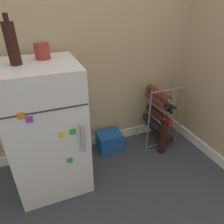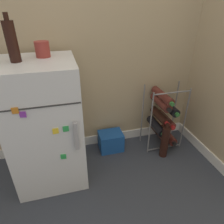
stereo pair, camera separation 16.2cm
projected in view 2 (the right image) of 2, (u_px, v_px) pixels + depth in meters
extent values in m
plane|color=#333842|center=(103.00, 192.00, 1.50)|extent=(14.00, 14.00, 0.00)
cube|color=tan|center=(80.00, 2.00, 1.43)|extent=(7.01, 0.06, 2.50)
cube|color=white|center=(90.00, 140.00, 1.98)|extent=(7.01, 0.01, 0.09)
cube|color=silver|center=(47.00, 125.00, 1.45)|extent=(0.49, 0.50, 0.93)
cube|color=#2D2D2D|center=(38.00, 107.00, 1.11)|extent=(0.48, 0.00, 0.01)
cube|color=#9E9EA3|center=(76.00, 136.00, 1.25)|extent=(0.02, 0.02, 0.20)
cube|color=green|center=(66.00, 129.00, 1.22)|extent=(0.04, 0.01, 0.04)
cube|color=yellow|center=(56.00, 131.00, 1.21)|extent=(0.04, 0.01, 0.04)
cube|color=orange|center=(15.00, 111.00, 1.08)|extent=(0.04, 0.01, 0.04)
cube|color=purple|center=(23.00, 115.00, 1.10)|extent=(0.04, 0.01, 0.04)
cube|color=green|center=(63.00, 157.00, 1.31)|extent=(0.04, 0.01, 0.04)
cylinder|color=slate|center=(150.00, 125.00, 1.75)|extent=(0.01, 0.01, 0.61)
cylinder|color=slate|center=(185.00, 120.00, 1.82)|extent=(0.01, 0.01, 0.61)
cylinder|color=slate|center=(142.00, 115.00, 1.90)|extent=(0.01, 0.01, 0.61)
cylinder|color=slate|center=(174.00, 110.00, 1.98)|extent=(0.01, 0.01, 0.61)
cylinder|color=slate|center=(164.00, 147.00, 1.92)|extent=(0.34, 0.01, 0.01)
cylinder|color=slate|center=(173.00, 93.00, 1.65)|extent=(0.34, 0.01, 0.01)
cylinder|color=#56231E|center=(167.00, 135.00, 1.98)|extent=(0.08, 0.26, 0.08)
cylinder|color=black|center=(174.00, 144.00, 1.86)|extent=(0.04, 0.02, 0.04)
cylinder|color=black|center=(159.00, 132.00, 1.93)|extent=(0.07, 0.26, 0.07)
cylinder|color=gold|center=(166.00, 140.00, 1.81)|extent=(0.04, 0.02, 0.04)
cylinder|color=black|center=(156.00, 126.00, 1.89)|extent=(0.08, 0.27, 0.08)
cylinder|color=#2D7033|center=(163.00, 134.00, 1.77)|extent=(0.04, 0.02, 0.04)
cylinder|color=#56231E|center=(165.00, 119.00, 1.88)|extent=(0.08, 0.26, 0.08)
cylinder|color=red|center=(173.00, 128.00, 1.76)|extent=(0.04, 0.02, 0.04)
cylinder|color=black|center=(160.00, 116.00, 1.84)|extent=(0.07, 0.26, 0.07)
cylinder|color=red|center=(167.00, 124.00, 1.72)|extent=(0.03, 0.02, 0.03)
cylinder|color=black|center=(169.00, 107.00, 1.82)|extent=(0.08, 0.27, 0.08)
cylinder|color=#2D7033|center=(177.00, 115.00, 1.70)|extent=(0.04, 0.02, 0.04)
cylinder|color=#56231E|center=(161.00, 102.00, 1.77)|extent=(0.08, 0.27, 0.08)
cylinder|color=black|center=(169.00, 110.00, 1.65)|extent=(0.04, 0.02, 0.04)
cylinder|color=#56231E|center=(162.00, 96.00, 1.75)|extent=(0.07, 0.30, 0.07)
cylinder|color=#2D7033|center=(172.00, 104.00, 1.61)|extent=(0.03, 0.02, 0.03)
cube|color=#194C9E|center=(111.00, 141.00, 1.90)|extent=(0.22, 0.17, 0.18)
cylinder|color=maroon|center=(42.00, 49.00, 1.29)|extent=(0.09, 0.09, 0.10)
cylinder|color=black|center=(12.00, 42.00, 1.15)|extent=(0.07, 0.07, 0.23)
cylinder|color=black|center=(6.00, 16.00, 1.08)|extent=(0.03, 0.03, 0.04)
cylinder|color=black|center=(165.00, 142.00, 1.78)|extent=(0.07, 0.07, 0.30)
cylinder|color=black|center=(167.00, 126.00, 1.70)|extent=(0.03, 0.03, 0.04)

